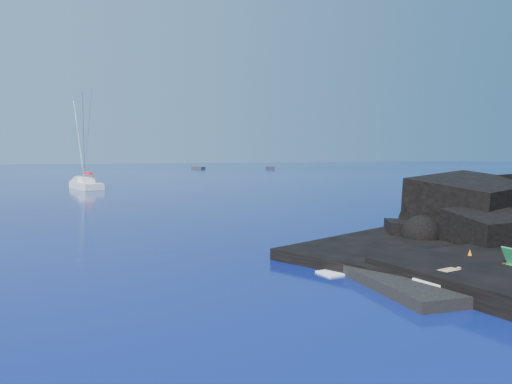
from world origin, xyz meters
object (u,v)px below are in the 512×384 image
Objects in this scene: sunbather at (449,273)px; distant_boat_a at (198,169)px; marker_cone at (470,256)px; sailboat at (86,189)px; distant_boat_b at (270,169)px.

distant_boat_a is at bearing 67.50° from sunbather.
sunbather is 0.43× the size of distant_boat_a.
sunbather is at bearing -122.79° from distant_boat_a.
distant_boat_a is (24.20, 117.81, -0.60)m from marker_cone.
sailboat is 50.55m from marker_cone.
distant_boat_a is 19.46m from distant_boat_b.
sunbather is 3.97× the size of marker_cone.
sailboat is at bearing -116.86° from distant_boat_b.
marker_cone reaches higher than sunbather.
distant_boat_b reaches higher than distant_boat_a.
sunbather is 0.39× the size of distant_boat_b.
sunbather is at bearing -98.04° from distant_boat_b.
sunbather is at bearing -148.75° from marker_cone.
sailboat is at bearing -136.56° from distant_boat_a.
marker_cone is (2.27, 1.38, 0.06)m from sunbather.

